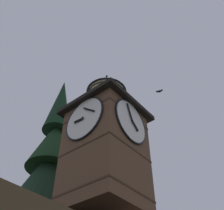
{
  "coord_description": "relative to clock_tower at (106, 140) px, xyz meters",
  "views": [
    {
      "loc": [
        11.05,
        6.96,
        1.65
      ],
      "look_at": [
        1.58,
        -0.81,
        12.92
      ],
      "focal_mm": 45.12,
      "sensor_mm": 36.0,
      "label": 1
    }
  ],
  "objects": [
    {
      "name": "flying_bird_high",
      "position": [
        -5.24,
        1.1,
        7.23
      ],
      "size": [
        0.32,
        0.56,
        0.14
      ],
      "color": "black"
    },
    {
      "name": "clock_tower",
      "position": [
        0.0,
        0.0,
        0.0
      ],
      "size": [
        4.11,
        4.11,
        9.42
      ],
      "color": "brown",
      "rests_on": "building_main"
    }
  ]
}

